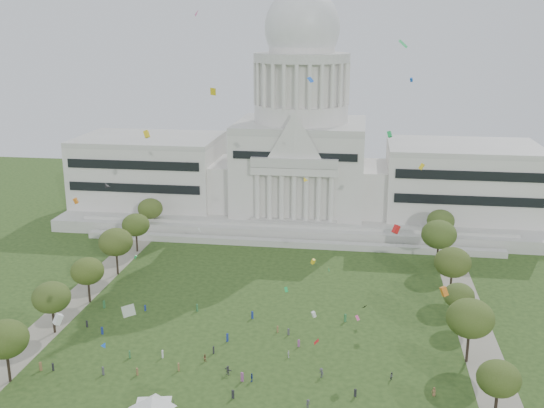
{
  "coord_description": "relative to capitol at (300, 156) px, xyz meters",
  "views": [
    {
      "loc": [
        21.66,
        -103.31,
        66.06
      ],
      "look_at": [
        0.0,
        45.0,
        24.0
      ],
      "focal_mm": 42.0,
      "sensor_mm": 36.0,
      "label": 1
    }
  ],
  "objects": [
    {
      "name": "row_tree_l_5",
      "position": [
        -45.22,
        -42.58,
        -13.88
      ],
      "size": [
        8.33,
        8.33,
        11.85
      ],
      "color": "black",
      "rests_on": "ground"
    },
    {
      "name": "kite_swarm",
      "position": [
        3.81,
        -100.82,
        8.34
      ],
      "size": [
        84.1,
        106.97,
        66.1
      ],
      "color": "blue",
      "rests_on": "ground"
    },
    {
      "name": "person_0",
      "position": [
        36.33,
        -109.94,
        -21.4
      ],
      "size": [
        1.02,
        0.86,
        1.79
      ],
      "primitive_type": "imported",
      "rotation": [
        0.0,
        0.0,
        5.89
      ],
      "color": "olive",
      "rests_on": "ground"
    },
    {
      "name": "row_tree_l_4",
      "position": [
        -44.08,
        -61.17,
        -12.9
      ],
      "size": [
        9.29,
        9.29,
        13.21
      ],
      "color": "black",
      "rests_on": "ground"
    },
    {
      "name": "event_tent",
      "position": [
        -12.65,
        -124.66,
        -18.63
      ],
      "size": [
        9.99,
        9.99,
        4.73
      ],
      "color": "#4C4C4C",
      "rests_on": "ground"
    },
    {
      "name": "person_3",
      "position": [
        15.24,
        -106.43,
        -21.31
      ],
      "size": [
        1.33,
        1.39,
        1.97
      ],
      "primitive_type": "imported",
      "rotation": [
        0.0,
        0.0,
        5.42
      ],
      "color": "#4C4C51",
      "rests_on": "ground"
    },
    {
      "name": "person_10",
      "position": [
        8.0,
        -99.78,
        -21.52
      ],
      "size": [
        0.64,
        0.98,
        1.56
      ],
      "primitive_type": "imported",
      "rotation": [
        0.0,
        0.0,
        1.74
      ],
      "color": "silver",
      "rests_on": "ground"
    },
    {
      "name": "row_tree_r_6",
      "position": [
        45.96,
        -25.46,
        -13.79
      ],
      "size": [
        8.42,
        8.42,
        11.97
      ],
      "color": "black",
      "rests_on": "ground"
    },
    {
      "name": "person_4",
      "position": [
        2.1,
        -109.94,
        -21.41
      ],
      "size": [
        0.93,
        1.18,
        1.78
      ],
      "primitive_type": "imported",
      "rotation": [
        0.0,
        0.0,
        5.11
      ],
      "color": "navy",
      "rests_on": "ground"
    },
    {
      "name": "row_tree_r_5",
      "position": [
        43.49,
        -43.4,
        -12.37
      ],
      "size": [
        9.82,
        9.82,
        13.96
      ],
      "color": "black",
      "rests_on": "ground"
    },
    {
      "name": "path_right",
      "position": [
        48.0,
        -83.59,
        -22.28
      ],
      "size": [
        8.0,
        160.0,
        0.04
      ],
      "primitive_type": "cube",
      "color": "gray",
      "rests_on": "ground"
    },
    {
      "name": "row_tree_r_1",
      "position": [
        46.22,
        -115.34,
        -14.64
      ],
      "size": [
        7.58,
        7.58,
        10.78
      ],
      "color": "black",
      "rests_on": "ground"
    },
    {
      "name": "person_8",
      "position": [
        -8.72,
        -103.81,
        -21.49
      ],
      "size": [
        0.84,
        0.57,
        1.62
      ],
      "primitive_type": "imported",
      "rotation": [
        0.0,
        0.0,
        3.03
      ],
      "color": "olive",
      "rests_on": "ground"
    },
    {
      "name": "row_tree_l_6",
      "position": [
        -46.87,
        -24.45,
        -14.02
      ],
      "size": [
        8.19,
        8.19,
        11.64
      ],
      "color": "black",
      "rests_on": "ground"
    },
    {
      "name": "person_9",
      "position": [
        13.64,
        -117.32,
        -21.39
      ],
      "size": [
        1.19,
        1.29,
        1.8
      ],
      "primitive_type": "imported",
      "rotation": [
        0.0,
        0.0,
        0.9
      ],
      "color": "#4C4C51",
      "rests_on": "ground"
    },
    {
      "name": "row_tree_l_2",
      "position": [
        -45.04,
        -96.29,
        -13.79
      ],
      "size": [
        8.42,
        8.42,
        11.97
      ],
      "color": "black",
      "rests_on": "ground"
    },
    {
      "name": "distant_crowd",
      "position": [
        -13.58,
        -97.93,
        -21.43
      ],
      "size": [
        62.58,
        35.56,
        1.95
      ],
      "color": "olive",
      "rests_on": "ground"
    },
    {
      "name": "row_tree_r_3",
      "position": [
        44.4,
        -79.1,
        -15.21
      ],
      "size": [
        7.01,
        7.01,
        9.98
      ],
      "color": "black",
      "rests_on": "ground"
    },
    {
      "name": "capitol",
      "position": [
        0.0,
        0.0,
        0.0
      ],
      "size": [
        160.0,
        64.5,
        91.3
      ],
      "color": "#BBB9B0",
      "rests_on": "ground"
    },
    {
      "name": "row_tree_l_1",
      "position": [
        -44.07,
        -116.55,
        -13.34
      ],
      "size": [
        8.86,
        8.86,
        12.59
      ],
      "color": "black",
      "rests_on": "ground"
    },
    {
      "name": "ground",
      "position": [
        0.0,
        -113.59,
        -22.3
      ],
      "size": [
        400.0,
        400.0,
        0.0
      ],
      "primitive_type": "plane",
      "color": "#274218",
      "rests_on": "ground"
    },
    {
      "name": "row_tree_r_2",
      "position": [
        44.17,
        -96.15,
        -12.64
      ],
      "size": [
        9.55,
        9.55,
        13.58
      ],
      "color": "black",
      "rests_on": "ground"
    },
    {
      "name": "path_left",
      "position": [
        -48.0,
        -83.59,
        -22.28
      ],
      "size": [
        8.0,
        160.0,
        0.04
      ],
      "primitive_type": "cube",
      "color": "gray",
      "rests_on": "ground"
    },
    {
      "name": "row_tree_l_3",
      "position": [
        -44.09,
        -79.67,
        -14.09
      ],
      "size": [
        8.12,
        8.12,
        11.55
      ],
      "color": "black",
      "rests_on": "ground"
    },
    {
      "name": "row_tree_r_4",
      "position": [
        44.76,
        -63.55,
        -13.01
      ],
      "size": [
        9.19,
        9.19,
        13.06
      ],
      "color": "black",
      "rests_on": "ground"
    },
    {
      "name": "person_5",
      "position": [
        -2.99,
        -108.13,
        -21.35
      ],
      "size": [
        1.88,
        1.41,
        1.89
      ],
      "primitive_type": "imported",
      "rotation": [
        0.0,
        0.0,
        2.67
      ],
      "color": "#4C4C51",
      "rests_on": "ground"
    },
    {
      "name": "person_2",
      "position": [
        28.82,
        -105.44,
        -21.49
      ],
      "size": [
        0.87,
        0.91,
        1.6
      ],
      "primitive_type": "imported",
      "rotation": [
        0.0,
        0.0,
        0.88
      ],
      "color": "#4C4C51",
      "rests_on": "ground"
    }
  ]
}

